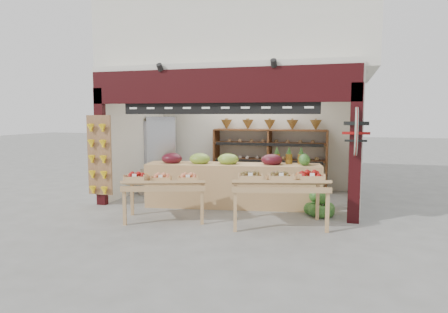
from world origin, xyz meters
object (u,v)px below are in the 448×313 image
Objects in this scene: mid_counter at (232,183)px; watermelon_pile at (319,207)px; cardboard_stack at (157,186)px; back_shelving at (269,147)px; refrigerator at (163,152)px; display_table_right at (279,180)px; display_table_left at (160,181)px.

mid_counter reaches higher than watermelon_pile.
watermelon_pile is (4.12, -0.96, -0.06)m from cardboard_stack.
back_shelving is 1.56× the size of refrigerator.
back_shelving reaches higher than cardboard_stack.
back_shelving is at bearing -9.65° from refrigerator.
refrigerator is 1.05× the size of display_table_right.
refrigerator is 1.42m from cardboard_stack.
back_shelving is 3.03m from refrigerator.
display_table_right is at bearing 4.56° from display_table_left.
watermelon_pile is at bearing -60.23° from back_shelving.
mid_counter is at bearing -100.23° from back_shelving.
display_table_right is at bearing -125.45° from watermelon_pile.
watermelon_pile is at bearing 20.93° from display_table_left.
display_table_left is at bearing -175.44° from display_table_right.
refrigerator is 1.85× the size of cardboard_stack.
mid_counter is 1.81m from display_table_left.
cardboard_stack is 0.61× the size of display_table_left.
display_table_right is (3.43, -1.92, 0.62)m from cardboard_stack.
display_table_left is at bearing -159.07° from watermelon_pile.
refrigerator is 3.10× the size of watermelon_pile.
back_shelving is 3.70m from display_table_right.
cardboard_stack is (-2.62, -1.67, -0.94)m from back_shelving.
mid_counter is 2.06× the size of display_table_right.
refrigerator reaches higher than display_table_right.
display_table_right is (3.79, -3.07, -0.14)m from refrigerator.
display_table_right is 2.96× the size of watermelon_pile.
watermelon_pile is at bearing -13.08° from cardboard_stack.
mid_counter is at bearing -17.02° from cardboard_stack.
watermelon_pile is (0.69, 0.97, -0.68)m from display_table_right.
mid_counter is 1.98m from watermelon_pile.
cardboard_stack is (0.36, -1.15, -0.76)m from refrigerator.
mid_counter is (-0.42, -2.34, -0.66)m from back_shelving.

